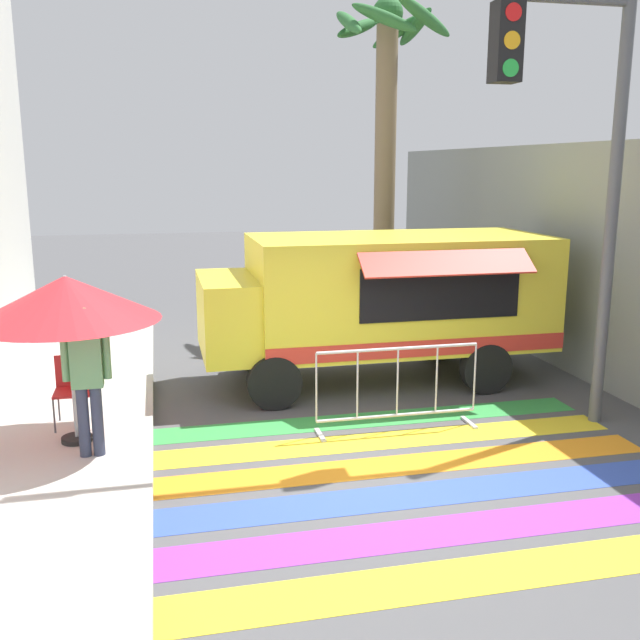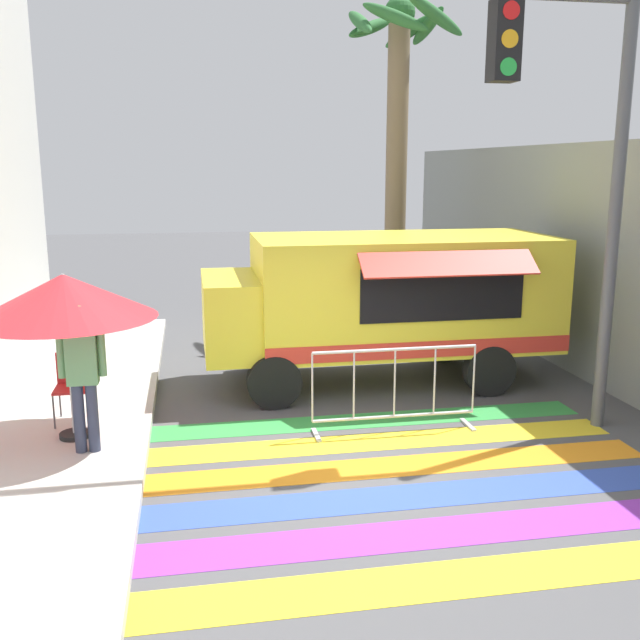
{
  "view_description": "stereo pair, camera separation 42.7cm",
  "coord_description": "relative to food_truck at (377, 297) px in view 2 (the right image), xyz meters",
  "views": [
    {
      "loc": [
        -2.43,
        -7.25,
        3.37
      ],
      "look_at": [
        -0.27,
        2.17,
        1.27
      ],
      "focal_mm": 40.0,
      "sensor_mm": 36.0,
      "label": 1
    },
    {
      "loc": [
        -2.01,
        -7.33,
        3.37
      ],
      "look_at": [
        -0.27,
        2.17,
        1.27
      ],
      "focal_mm": 40.0,
      "sensor_mm": 36.0,
      "label": 2
    }
  ],
  "objects": [
    {
      "name": "ground_plane",
      "position": [
        -0.81,
        -3.22,
        -1.38
      ],
      "size": [
        60.0,
        60.0,
        0.0
      ],
      "primitive_type": "plane",
      "color": "#4C4C4F"
    },
    {
      "name": "concrete_wall_right",
      "position": [
        3.41,
        -0.22,
        0.49
      ],
      "size": [
        0.2,
        16.0,
        3.73
      ],
      "color": "gray",
      "rests_on": "ground_plane"
    },
    {
      "name": "crosswalk_painted",
      "position": [
        -0.81,
        -3.61,
        -1.37
      ],
      "size": [
        6.4,
        4.36,
        0.01
      ],
      "color": "yellow",
      "rests_on": "ground_plane"
    },
    {
      "name": "food_truck",
      "position": [
        0.0,
        0.0,
        0.0
      ],
      "size": [
        5.37,
        2.58,
        2.31
      ],
      "color": "yellow",
      "rests_on": "ground_plane"
    },
    {
      "name": "traffic_signal_pole",
      "position": [
        1.42,
        -2.43,
        2.54
      ],
      "size": [
        4.75,
        0.29,
        5.75
      ],
      "color": "#515456",
      "rests_on": "ground_plane"
    },
    {
      "name": "patio_umbrella",
      "position": [
        -4.29,
        -1.99,
        0.5
      ],
      "size": [
        2.13,
        2.13,
        2.0
      ],
      "color": "black",
      "rests_on": "sidewalk_left"
    },
    {
      "name": "folding_chair",
      "position": [
        -4.36,
        -1.33,
        -0.72
      ],
      "size": [
        0.47,
        0.47,
        0.87
      ],
      "rotation": [
        0.0,
        0.0,
        -0.23
      ],
      "color": "#4C4C51",
      "rests_on": "sidewalk_left"
    },
    {
      "name": "vendor_person",
      "position": [
        -4.07,
        -2.47,
        -0.25
      ],
      "size": [
        0.53,
        0.23,
        1.73
      ],
      "rotation": [
        0.0,
        0.0,
        -0.22
      ],
      "color": "#2D3347",
      "rests_on": "sidewalk_left"
    },
    {
      "name": "barricade_front",
      "position": [
        -0.32,
        -2.15,
        -0.82
      ],
      "size": [
        2.16,
        0.44,
        1.11
      ],
      "color": "#B7BABF",
      "rests_on": "ground_plane"
    },
    {
      "name": "palm_tree",
      "position": [
        1.34,
        3.64,
        2.87
      ],
      "size": [
        2.33,
        2.4,
        6.57
      ],
      "color": "#7A664C",
      "rests_on": "ground_plane"
    }
  ]
}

